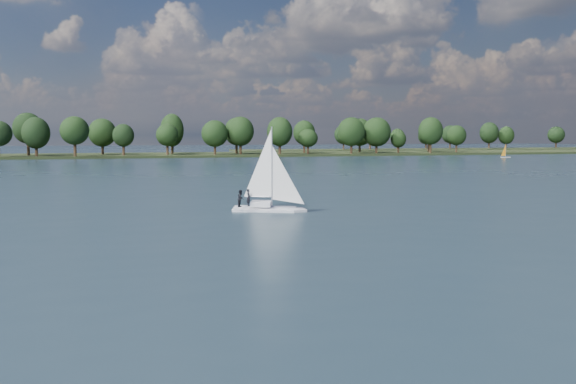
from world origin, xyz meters
The scene contains 6 objects.
ground centered at (0.00, 100.00, 0.00)m, with size 700.00×700.00×0.00m, color #233342.
far_shore centered at (0.00, 212.00, 0.00)m, with size 660.00×40.00×1.50m, color black.
far_shore_back centered at (160.00, 260.00, 0.00)m, with size 220.00×30.00×1.40m, color black.
sailboat centered at (6.37, 44.39, 2.38)m, with size 6.64×4.29×8.52m.
dinghy_orange centered at (119.57, 165.26, 1.15)m, with size 3.14×1.43×4.88m.
treeline centered at (-9.13, 208.09, 7.99)m, with size 562.24×73.84×17.98m.
Camera 1 is at (-9.20, -14.86, 7.35)m, focal length 40.00 mm.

